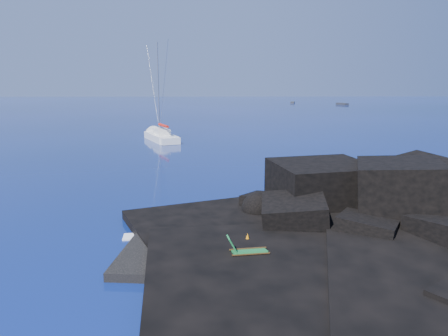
# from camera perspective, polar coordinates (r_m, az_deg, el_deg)

# --- Properties ---
(ground) EXTENTS (400.00, 400.00, 0.00)m
(ground) POSITION_cam_1_polar(r_m,az_deg,el_deg) (19.07, -13.87, -11.63)
(ground) COLOR #04163C
(ground) RESTS_ON ground
(headland) EXTENTS (24.00, 24.00, 3.60)m
(headland) POSITION_cam_1_polar(r_m,az_deg,el_deg) (23.27, 21.44, -7.86)
(headland) COLOR black
(headland) RESTS_ON ground
(beach) EXTENTS (9.08, 6.86, 0.70)m
(beach) POSITION_cam_1_polar(r_m,az_deg,el_deg) (19.12, 0.01, -11.22)
(beach) COLOR black
(beach) RESTS_ON ground
(surf_foam) EXTENTS (10.00, 8.00, 0.06)m
(surf_foam) POSITION_cam_1_polar(r_m,az_deg,el_deg) (23.36, 0.91, -6.99)
(surf_foam) COLOR white
(surf_foam) RESTS_ON ground
(sailboat) EXTENTS (6.61, 11.62, 12.12)m
(sailboat) POSITION_cam_1_polar(r_m,az_deg,el_deg) (55.67, -8.24, 3.58)
(sailboat) COLOR white
(sailboat) RESTS_ON ground
(deck_chair) EXTENTS (1.65, 0.90, 1.08)m
(deck_chair) POSITION_cam_1_polar(r_m,az_deg,el_deg) (17.58, 3.35, -10.18)
(deck_chair) COLOR #186F34
(deck_chair) RESTS_ON beach
(towel) EXTENTS (2.27, 1.61, 0.05)m
(towel) POSITION_cam_1_polar(r_m,az_deg,el_deg) (20.17, -1.24, -8.86)
(towel) COLOR beige
(towel) RESTS_ON beach
(sunbather) EXTENTS (1.80, 1.00, 0.23)m
(sunbather) POSITION_cam_1_polar(r_m,az_deg,el_deg) (20.12, -1.25, -8.47)
(sunbather) COLOR tan
(sunbather) RESTS_ON towel
(marker_cone) EXTENTS (0.41, 0.41, 0.52)m
(marker_cone) POSITION_cam_1_polar(r_m,az_deg,el_deg) (19.14, 3.09, -9.25)
(marker_cone) COLOR orange
(marker_cone) RESTS_ON beach
(distant_boat_a) EXTENTS (2.22, 4.25, 0.54)m
(distant_boat_a) POSITION_cam_1_polar(r_m,az_deg,el_deg) (153.44, 8.95, 8.37)
(distant_boat_a) COLOR #292A2F
(distant_boat_a) RESTS_ON ground
(distant_boat_b) EXTENTS (3.08, 4.86, 0.62)m
(distant_boat_b) POSITION_cam_1_polar(r_m,az_deg,el_deg) (145.47, 15.18, 7.97)
(distant_boat_b) COLOR #2A2B30
(distant_boat_b) RESTS_ON ground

